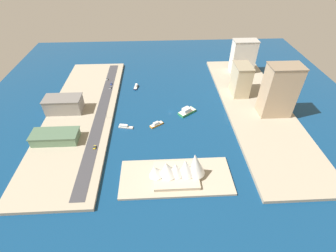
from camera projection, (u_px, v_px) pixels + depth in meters
name	position (u px, v px, depth m)	size (l,w,h in m)	color
ground_plane	(170.00, 112.00, 271.87)	(440.00, 440.00, 0.00)	navy
quay_west	(256.00, 108.00, 274.70)	(70.00, 240.00, 3.16)	#9E937F
quay_east	(82.00, 113.00, 267.06)	(70.00, 240.00, 3.16)	#9E937F
peninsula_point	(176.00, 177.00, 199.27)	(89.86, 38.53, 2.00)	#A89E89
road_strip	(102.00, 111.00, 266.89)	(11.59, 228.00, 0.15)	#38383D
yacht_sleek_gray	(125.00, 127.00, 249.20)	(15.88, 6.15, 3.71)	#999EA3
patrol_launch_navy	(136.00, 87.00, 311.45)	(5.48, 13.36, 4.01)	#1E284C
ferry_green_doubledeck	(187.00, 111.00, 268.32)	(20.99, 18.55, 6.96)	#2D8C4C
water_taxi_orange	(157.00, 124.00, 252.10)	(14.57, 11.43, 4.31)	orange
carpark_squat_concrete	(64.00, 104.00, 262.47)	(38.68, 20.30, 16.68)	gray
terminal_long_green	(55.00, 137.00, 227.35)	(42.66, 18.82, 9.45)	slate
apartment_midrise_tan	(279.00, 91.00, 247.62)	(32.73, 21.00, 54.66)	tan
hotel_broad_white	(243.00, 56.00, 327.75)	(31.80, 17.43, 43.26)	silver
office_block_beige	(241.00, 80.00, 284.68)	(18.43, 27.20, 36.18)	#C6B793
van_white	(107.00, 79.00, 321.27)	(1.94, 4.59, 1.70)	black
sedan_silver	(110.00, 88.00, 304.24)	(1.94, 4.64, 1.52)	black
hatchback_blue	(111.00, 84.00, 312.03)	(1.95, 4.81, 1.55)	black
taxi_yellow_cab	(95.00, 147.00, 222.01)	(2.15, 4.50, 1.65)	black
traffic_light_waterfront	(106.00, 115.00, 254.95)	(0.36, 0.36, 6.50)	black
opera_landmark	(179.00, 169.00, 193.13)	(46.10, 28.73, 25.56)	#BCAD93
park_tree_cluster	(268.00, 108.00, 260.71)	(13.65, 13.74, 10.28)	brown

